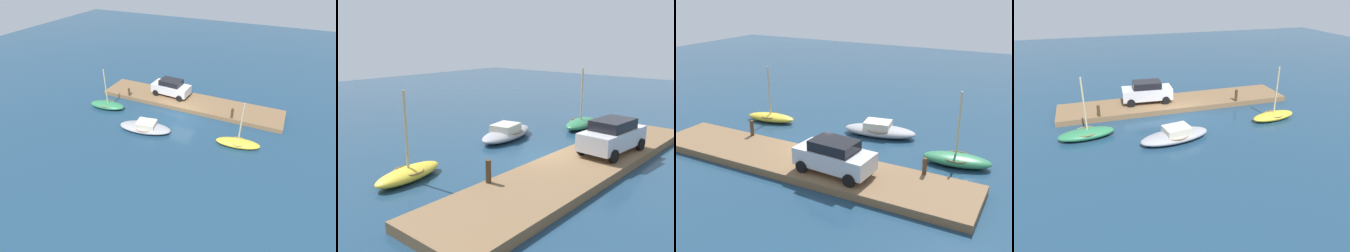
% 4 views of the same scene
% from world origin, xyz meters
% --- Properties ---
extents(ground_plane, '(84.00, 84.00, 0.00)m').
position_xyz_m(ground_plane, '(0.00, 0.00, 0.00)').
color(ground_plane, navy).
extents(dock_platform, '(19.07, 3.77, 0.41)m').
position_xyz_m(dock_platform, '(0.00, -2.29, 0.21)').
color(dock_platform, brown).
rests_on(dock_platform, ground_plane).
extents(motorboat_grey, '(5.00, 2.62, 0.99)m').
position_xyz_m(motorboat_grey, '(1.83, 4.12, 0.40)').
color(motorboat_grey, '#939399').
rests_on(motorboat_grey, ground_plane).
extents(rowboat_green, '(3.86, 1.93, 4.21)m').
position_xyz_m(rowboat_green, '(7.41, 2.02, 0.36)').
color(rowboat_green, '#2D7A4C').
rests_on(rowboat_green, ground_plane).
extents(rowboat_yellow, '(3.77, 1.82, 4.07)m').
position_xyz_m(rowboat_yellow, '(-6.27, 2.94, 0.34)').
color(rowboat_yellow, gold).
rests_on(rowboat_yellow, ground_plane).
extents(mooring_post_west, '(0.23, 0.23, 0.97)m').
position_xyz_m(mooring_post_west, '(-4.88, -0.66, 0.90)').
color(mooring_post_west, '#47331E').
rests_on(mooring_post_west, dock_platform).
extents(mooring_post_mid_west, '(0.22, 0.22, 0.86)m').
position_xyz_m(mooring_post_mid_west, '(6.39, -0.66, 0.84)').
color(mooring_post_mid_west, '#47331E').
rests_on(mooring_post_mid_west, dock_platform).
extents(parked_car, '(4.16, 2.24, 1.75)m').
position_xyz_m(parked_car, '(2.29, -2.67, 1.32)').
color(parked_car, silver).
rests_on(parked_car, dock_platform).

